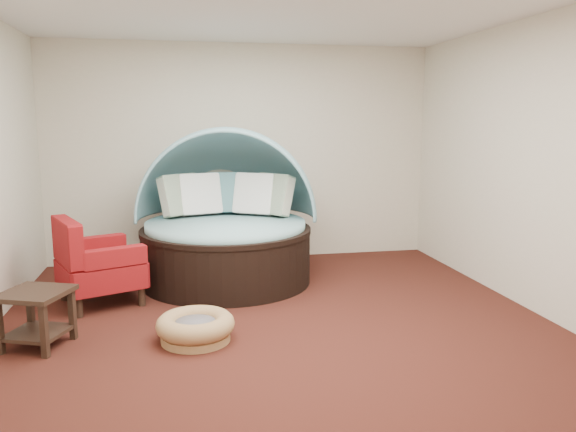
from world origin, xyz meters
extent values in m
plane|color=#411912|center=(0.00, 0.00, 0.00)|extent=(5.00, 5.00, 0.00)
plane|color=beige|center=(0.00, 2.50, 1.40)|extent=(5.00, 0.00, 5.00)
plane|color=beige|center=(0.00, -2.50, 1.40)|extent=(5.00, 0.00, 5.00)
plane|color=beige|center=(2.50, 0.00, 1.40)|extent=(0.00, 5.00, 5.00)
plane|color=white|center=(0.00, 0.00, 2.80)|extent=(5.00, 5.00, 0.00)
cylinder|color=black|center=(-0.32, 1.40, 0.29)|extent=(2.15, 2.15, 0.58)
cylinder|color=black|center=(-0.32, 1.40, 0.60)|extent=(2.17, 2.17, 0.05)
cylinder|color=#86BBBA|center=(-0.32, 1.40, 0.64)|extent=(2.03, 2.03, 0.13)
cube|color=#346248|center=(-0.82, 1.81, 0.96)|extent=(0.55, 0.51, 0.51)
cube|color=white|center=(-0.59, 1.84, 0.96)|extent=(0.54, 0.39, 0.51)
cube|color=#59929B|center=(-0.25, 1.92, 0.96)|extent=(0.52, 0.34, 0.51)
cube|color=white|center=(0.05, 1.75, 0.96)|extent=(0.56, 0.48, 0.51)
cube|color=#346248|center=(0.27, 1.66, 0.96)|extent=(0.51, 0.55, 0.51)
cylinder|color=#987245|center=(-0.73, -0.31, 0.03)|extent=(0.75, 0.75, 0.07)
torus|color=#987245|center=(-0.73, -0.31, 0.14)|extent=(0.86, 0.86, 0.17)
cylinder|color=slate|center=(-0.73, -0.31, 0.12)|extent=(0.51, 0.51, 0.10)
cylinder|color=black|center=(-1.79, 0.48, 0.09)|extent=(0.09, 0.09, 0.18)
cylinder|color=black|center=(-2.02, 1.04, 0.09)|extent=(0.09, 0.09, 0.18)
cylinder|color=black|center=(-1.23, 0.71, 0.09)|extent=(0.09, 0.09, 0.18)
cylinder|color=black|center=(-1.46, 1.27, 0.09)|extent=(0.09, 0.09, 0.18)
cube|color=maroon|center=(-1.63, 0.88, 0.31)|extent=(0.99, 0.99, 0.26)
cube|color=maroon|center=(-1.91, 0.76, 0.67)|extent=(0.42, 0.75, 0.44)
cube|color=maroon|center=(-1.45, 0.60, 0.54)|extent=(0.61, 0.34, 0.18)
cube|color=maroon|center=(-1.70, 1.19, 0.54)|extent=(0.61, 0.34, 0.18)
cube|color=black|center=(-2.00, -0.18, 0.45)|extent=(0.64, 0.64, 0.04)
cube|color=black|center=(-2.00, -0.18, 0.12)|extent=(0.56, 0.56, 0.03)
cube|color=black|center=(-2.11, 0.08, 0.22)|extent=(0.06, 0.06, 0.43)
cube|color=black|center=(-1.89, -0.43, 0.22)|extent=(0.06, 0.06, 0.43)
cube|color=black|center=(-1.75, -0.07, 0.22)|extent=(0.06, 0.06, 0.43)
camera|label=1|loc=(-0.84, -4.84, 1.82)|focal=35.00mm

